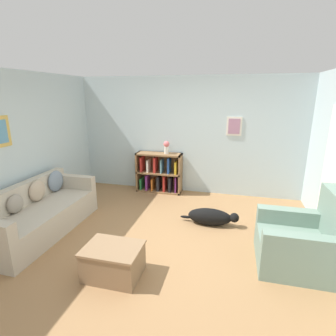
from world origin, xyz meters
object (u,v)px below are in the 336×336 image
(recliner_chair, at_px, (304,242))
(coffee_table, at_px, (113,260))
(couch, at_px, (38,214))
(dog, at_px, (211,217))
(vase, at_px, (166,147))
(bookshelf, at_px, (160,173))

(recliner_chair, xyz_separation_m, coffee_table, (-2.33, -0.80, -0.13))
(couch, height_order, recliner_chair, recliner_chair)
(dog, height_order, vase, vase)
(recliner_chair, relative_size, dog, 1.02)
(recliner_chair, height_order, dog, recliner_chair)
(couch, xyz_separation_m, recliner_chair, (4.00, 0.08, 0.03))
(coffee_table, bearing_deg, vase, 91.68)
(couch, distance_m, bookshelf, 2.71)
(couch, height_order, dog, couch)
(couch, height_order, coffee_table, couch)
(couch, bearing_deg, recliner_chair, 1.16)
(couch, xyz_separation_m, dog, (2.73, 0.92, -0.16))
(bookshelf, height_order, vase, vase)
(couch, relative_size, dog, 2.05)
(bookshelf, bearing_deg, recliner_chair, -40.77)
(dog, bearing_deg, coffee_table, -122.92)
(recliner_chair, relative_size, vase, 3.59)
(bookshelf, height_order, dog, bookshelf)
(bookshelf, bearing_deg, vase, -6.45)
(bookshelf, distance_m, vase, 0.67)
(bookshelf, distance_m, recliner_chair, 3.42)
(couch, distance_m, coffee_table, 1.82)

